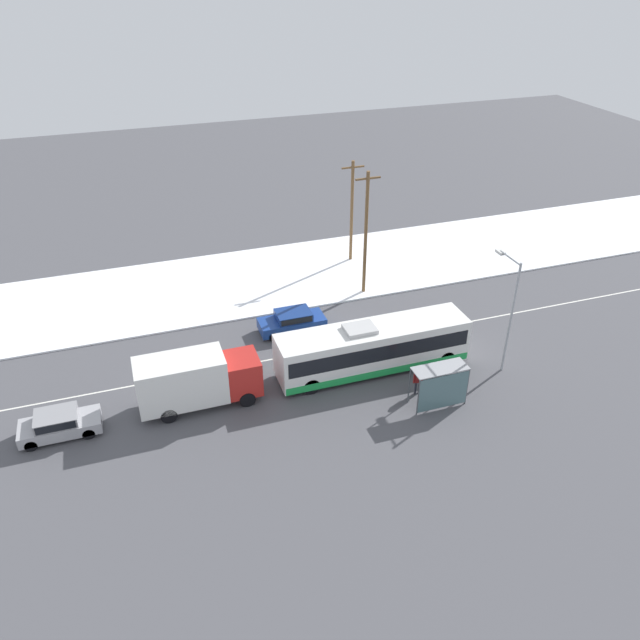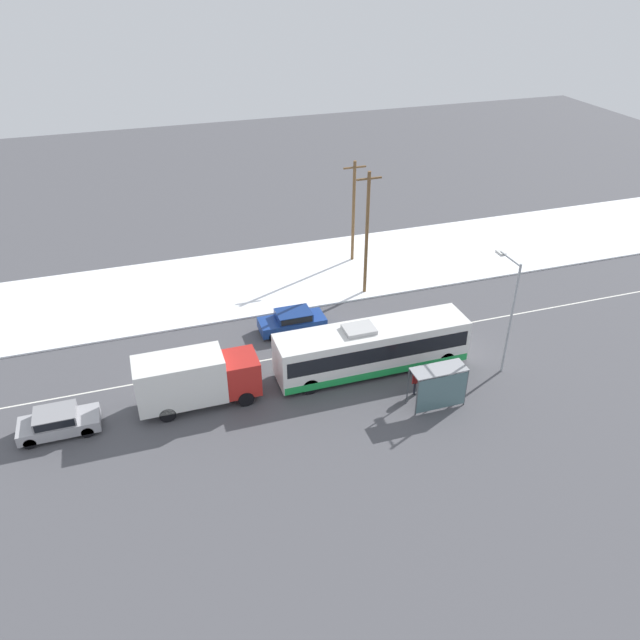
# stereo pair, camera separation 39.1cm
# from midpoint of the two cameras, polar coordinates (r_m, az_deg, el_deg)

# --- Properties ---
(ground_plane) EXTENTS (120.00, 120.00, 0.00)m
(ground_plane) POSITION_cam_midpoint_polar(r_m,az_deg,el_deg) (40.32, 3.32, -2.08)
(ground_plane) COLOR #4C4C51
(snow_lot) EXTENTS (80.00, 10.73, 0.12)m
(snow_lot) POSITION_cam_midpoint_polar(r_m,az_deg,el_deg) (48.92, -1.25, 4.45)
(snow_lot) COLOR white
(snow_lot) RESTS_ON ground_plane
(lane_marking_center) EXTENTS (60.00, 0.12, 0.00)m
(lane_marking_center) POSITION_cam_midpoint_polar(r_m,az_deg,el_deg) (40.32, 3.32, -2.08)
(lane_marking_center) COLOR silver
(lane_marking_center) RESTS_ON ground_plane
(city_bus) EXTENTS (11.63, 2.57, 3.12)m
(city_bus) POSITION_cam_midpoint_polar(r_m,az_deg,el_deg) (37.18, 4.53, -2.51)
(city_bus) COLOR white
(city_bus) RESTS_ON ground_plane
(box_truck) EXTENTS (6.69, 2.30, 3.16)m
(box_truck) POSITION_cam_midpoint_polar(r_m,az_deg,el_deg) (34.86, -11.61, -5.32)
(box_truck) COLOR silver
(box_truck) RESTS_ON ground_plane
(sedan_car) EXTENTS (4.36, 1.80, 1.44)m
(sedan_car) POSITION_cam_midpoint_polar(r_m,az_deg,el_deg) (41.13, -2.81, -0.04)
(sedan_car) COLOR navy
(sedan_car) RESTS_ON ground_plane
(parked_car_near_truck) EXTENTS (4.09, 1.80, 1.39)m
(parked_car_near_truck) POSITION_cam_midpoint_polar(r_m,az_deg,el_deg) (35.58, -23.08, -8.67)
(parked_car_near_truck) COLOR #9E9EA3
(parked_car_near_truck) RESTS_ON ground_plane
(pedestrian_at_stop) EXTENTS (0.64, 0.28, 1.76)m
(pedestrian_at_stop) POSITION_cam_midpoint_polar(r_m,az_deg,el_deg) (35.75, 8.68, -5.24)
(pedestrian_at_stop) COLOR #23232D
(pedestrian_at_stop) RESTS_ON ground_plane
(bus_shelter) EXTENTS (3.06, 1.20, 2.40)m
(bus_shelter) POSITION_cam_midpoint_polar(r_m,az_deg,el_deg) (34.66, 10.73, -5.55)
(bus_shelter) COLOR gray
(bus_shelter) RESTS_ON ground_plane
(streetlamp) EXTENTS (0.36, 2.33, 7.16)m
(streetlamp) POSITION_cam_midpoint_polar(r_m,az_deg,el_deg) (37.28, 16.60, 1.65)
(streetlamp) COLOR #9EA3A8
(streetlamp) RESTS_ON ground_plane
(utility_pole_roadside) EXTENTS (1.80, 0.24, 9.16)m
(utility_pole_roadside) POSITION_cam_midpoint_polar(r_m,az_deg,el_deg) (44.04, 3.95, 7.98)
(utility_pole_roadside) COLOR brown
(utility_pole_roadside) RESTS_ON ground_plane
(utility_pole_snowlot) EXTENTS (1.80, 0.24, 8.20)m
(utility_pole_snowlot) POSITION_cam_midpoint_polar(r_m,az_deg,el_deg) (49.21, 2.69, 9.98)
(utility_pole_snowlot) COLOR brown
(utility_pole_snowlot) RESTS_ON ground_plane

